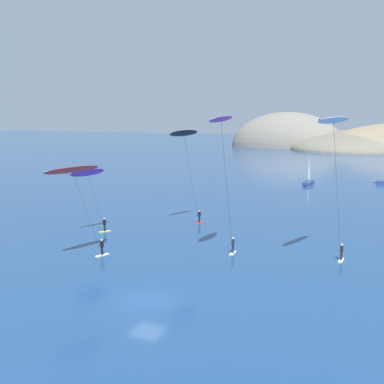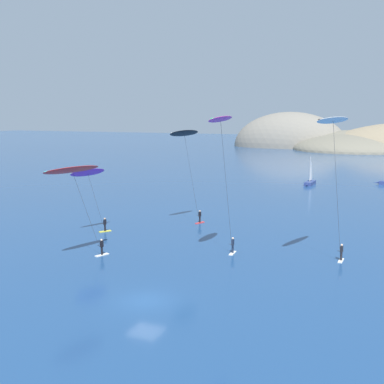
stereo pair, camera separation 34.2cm
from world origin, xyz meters
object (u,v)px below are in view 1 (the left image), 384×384
object	(u,v)px
kitesurfer_black	(185,141)
kitesurfer_purple	(89,177)
kitesurfer_magenta	(222,131)
kitesurfer_white	(334,132)
kitesurfer_red	(74,175)
sailboat_near	(308,182)

from	to	relation	value
kitesurfer_black	kitesurfer_purple	distance (m)	12.63
kitesurfer_black	kitesurfer_magenta	distance (m)	15.64
kitesurfer_white	kitesurfer_red	bearing A→B (deg)	-160.54
sailboat_near	kitesurfer_purple	size ratio (longest dim) A/B	0.74
kitesurfer_magenta	sailboat_near	bearing A→B (deg)	91.63
kitesurfer_red	sailboat_near	bearing A→B (deg)	79.76
sailboat_near	kitesurfer_red	world-z (taller)	kitesurfer_red
kitesurfer_black	kitesurfer_magenta	world-z (taller)	kitesurfer_magenta
kitesurfer_black	kitesurfer_red	size ratio (longest dim) A/B	1.30
kitesurfer_black	kitesurfer_white	bearing A→B (deg)	-27.87
kitesurfer_black	kitesurfer_white	distance (m)	21.65
kitesurfer_black	kitesurfer_red	world-z (taller)	kitesurfer_black
kitesurfer_white	kitesurfer_purple	bearing A→B (deg)	176.55
kitesurfer_red	kitesurfer_magenta	bearing A→B (deg)	23.78
kitesurfer_magenta	kitesurfer_white	size ratio (longest dim) A/B	1.00
sailboat_near	kitesurfer_white	world-z (taller)	kitesurfer_white
kitesurfer_purple	kitesurfer_magenta	xyz separation A→B (m)	(17.86, -3.99, 5.70)
kitesurfer_purple	kitesurfer_magenta	world-z (taller)	kitesurfer_magenta
kitesurfer_black	kitesurfer_magenta	xyz separation A→B (m)	(9.36, -12.42, 1.67)
sailboat_near	kitesurfer_purple	bearing A→B (deg)	-107.49
kitesurfer_black	kitesurfer_purple	bearing A→B (deg)	-135.24
sailboat_near	kitesurfer_purple	distance (m)	54.50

